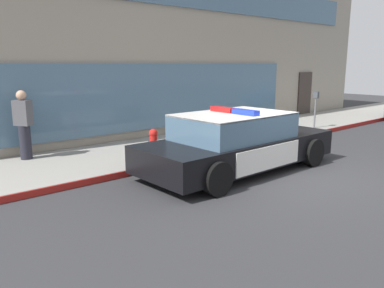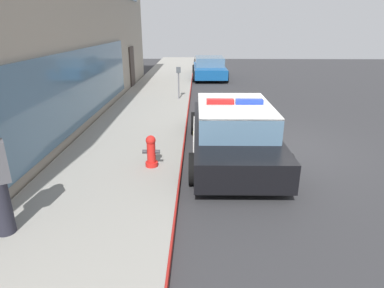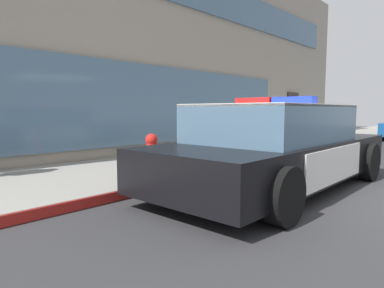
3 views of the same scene
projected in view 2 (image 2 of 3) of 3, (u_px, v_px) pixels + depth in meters
The scene contains 7 objects.
ground at pixel (269, 145), 9.11m from camera, with size 48.00×48.00×0.00m, color #303033.
sidewalk at pixel (130, 141), 9.16m from camera, with size 48.00×3.02×0.15m, color gray.
curb_red_paint at pixel (184, 142), 9.13m from camera, with size 28.80×0.04×0.14m, color maroon.
police_cruiser at pixel (233, 130), 8.15m from camera, with size 5.06×2.17×1.49m.
fire_hydrant at pixel (151, 151), 7.27m from camera, with size 0.34×0.39×0.73m.
car_down_street at pixel (209, 68), 20.14m from camera, with size 4.59×2.16×1.29m.
parking_meter at pixel (179, 77), 13.73m from camera, with size 0.12×0.18×1.34m.
Camera 2 is at (-8.58, 1.98, 3.17)m, focal length 30.51 mm.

